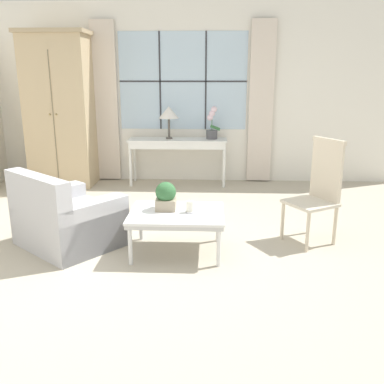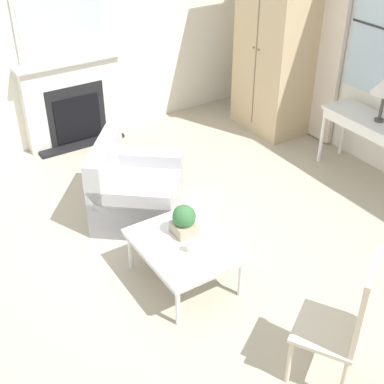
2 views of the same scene
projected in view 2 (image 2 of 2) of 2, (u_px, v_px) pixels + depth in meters
ground_plane at (176, 273)px, 4.86m from camera, size 14.00×14.00×0.00m
wall_left at (87, 27)px, 6.50m from camera, size 0.06×7.20×2.80m
fireplace at (72, 93)px, 6.66m from camera, size 0.34×1.32×2.07m
armoire at (276, 42)px, 6.74m from camera, size 1.04×0.68×2.35m
armchair_upholstered at (135, 192)px, 5.50m from camera, size 1.25×1.23×0.81m
side_chair_wooden at (346, 319)px, 3.59m from camera, size 0.60×0.60×1.10m
coffee_table at (183, 247)px, 4.56m from camera, size 0.93×0.72×0.42m
potted_plant_small at (184, 220)px, 4.58m from camera, size 0.21×0.21×0.28m
pillar_candle at (191, 247)px, 4.41m from camera, size 0.11×0.11×0.13m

